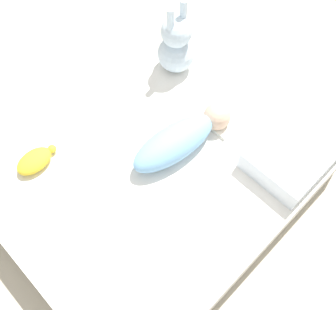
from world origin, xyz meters
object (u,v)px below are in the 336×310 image
Objects in this scene: swaddled_baby at (182,138)px; bunny_plush at (176,46)px; turtle_plush at (35,161)px; pillow at (294,153)px.

swaddled_baby is 1.37× the size of bunny_plush.
pillow is at bearing -43.41° from turtle_plush.
bunny_plush is 1.96× the size of turtle_plush.
pillow is 1.04× the size of bunny_plush.
bunny_plush is (0.31, 0.34, 0.07)m from swaddled_baby.
turtle_plush is at bearing 178.04° from bunny_plush.
bunny_plush is at bearing 88.19° from pillow.
swaddled_baby is 0.47m from pillow.
pillow is at bearing -45.52° from swaddled_baby.
swaddled_baby is at bearing 127.36° from pillow.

